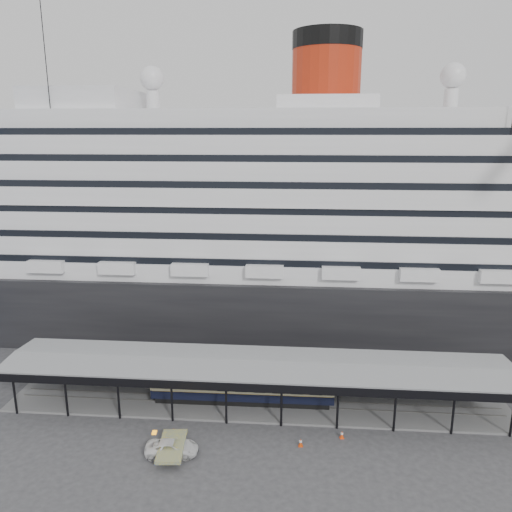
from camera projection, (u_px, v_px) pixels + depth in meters
The scene contains 8 objects.
ground at pixel (253, 429), 51.55m from camera, with size 200.00×200.00×0.00m, color #343436.
cruise_ship at pixel (271, 208), 78.04m from camera, with size 130.00×30.00×43.90m.
platform_canopy at pixel (257, 385), 55.82m from camera, with size 56.00×9.18×5.30m.
port_truck at pixel (172, 448), 47.41m from camera, with size 2.31×5.00×1.39m, color silver.
pullman_carriage at pixel (242, 384), 55.93m from camera, with size 20.40×2.86×20.00m.
traffic_cone_left at pixel (174, 431), 50.74m from camera, with size 0.38×0.38×0.66m.
traffic_cone_mid at pixel (301, 442), 48.71m from camera, with size 0.48×0.48×0.85m.
traffic_cone_right at pixel (342, 434), 50.00m from camera, with size 0.51×0.51×0.83m.
Camera 1 is at (4.06, -45.49, 29.91)m, focal length 35.00 mm.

